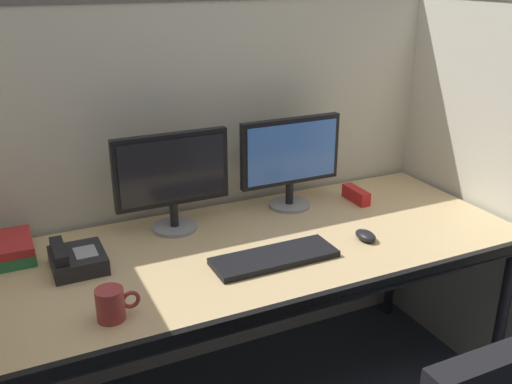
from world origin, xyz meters
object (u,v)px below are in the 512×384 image
book_stack (10,249)px  red_stapler (356,195)px  keyboard_main (274,257)px  coffee_mug (111,304)px  monitor_right (291,157)px  desk (263,257)px  monitor_left (172,175)px  desk_phone (76,259)px  computer_mouse (366,236)px

book_stack → red_stapler: (1.36, -0.08, -0.01)m
keyboard_main → coffee_mug: 0.58m
monitor_right → red_stapler: bearing=-13.7°
desk → monitor_right: 0.46m
monitor_left → book_stack: bearing=178.3°
monitor_right → keyboard_main: 0.52m
keyboard_main → red_stapler: 0.64m
desk → book_stack: bearing=161.3°
book_stack → desk: bearing=-18.7°
keyboard_main → monitor_right: bearing=55.4°
desk_phone → coffee_mug: (0.04, -0.34, 0.01)m
keyboard_main → monitor_left: bearing=120.6°
monitor_left → computer_mouse: monitor_left is taller
coffee_mug → red_stapler: bearing=21.3°
red_stapler → monitor_left: bearing=175.7°
desk_phone → red_stapler: size_ratio=1.27×
computer_mouse → desk_phone: bearing=166.7°
desk → red_stapler: bearing=20.7°
computer_mouse → book_stack: (-1.17, 0.40, 0.02)m
monitor_left → coffee_mug: monitor_left is taller
desk_phone → red_stapler: (1.17, 0.09, -0.01)m
computer_mouse → desk_phone: desk_phone is taller
monitor_left → red_stapler: size_ratio=2.87×
desk → coffee_mug: 0.64m
red_stapler → desk: bearing=-159.3°
desk → monitor_left: (-0.25, 0.26, 0.27)m
monitor_right → computer_mouse: (0.10, -0.40, -0.20)m
desk → monitor_left: 0.45m
computer_mouse → coffee_mug: size_ratio=0.76×
book_stack → coffee_mug: 0.56m
book_stack → coffee_mug: bearing=-65.4°
keyboard_main → desk_phone: 0.65m
keyboard_main → computer_mouse: (0.37, -0.00, 0.01)m
monitor_right → computer_mouse: size_ratio=4.48×
monitor_right → desk: bearing=-133.0°
monitor_left → red_stapler: bearing=-4.3°
coffee_mug → monitor_right: bearing=31.1°
book_stack → coffee_mug: size_ratio=1.68×
monitor_left → keyboard_main: bearing=-59.4°
desk → keyboard_main: (-0.02, -0.12, 0.06)m
desk → red_stapler: 0.58m
book_stack → red_stapler: bearing=-3.2°
coffee_mug → keyboard_main: bearing=11.2°
desk → monitor_left: monitor_left is taller
desk → book_stack: 0.87m
computer_mouse → desk: bearing=160.6°
keyboard_main → red_stapler: size_ratio=2.87×
desk → monitor_right: (0.25, 0.27, 0.27)m
monitor_left → red_stapler: (0.78, -0.06, -0.19)m
monitor_left → desk_phone: monitor_left is taller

